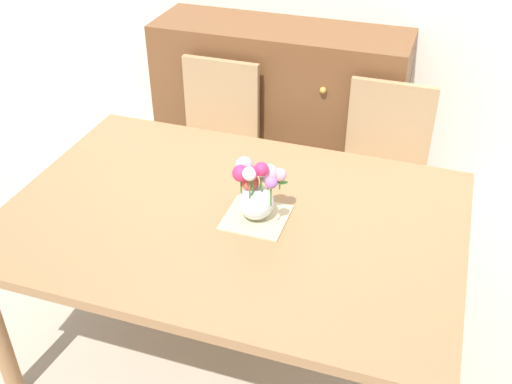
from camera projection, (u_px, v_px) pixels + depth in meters
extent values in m
plane|color=#B7AD99|center=(236.00, 347.00, 2.71)|extent=(12.00, 12.00, 0.00)
cube|color=#9E7047|center=(232.00, 218.00, 2.31)|extent=(1.72, 1.18, 0.04)
cylinder|color=#9E7047|center=(126.00, 191.00, 3.12)|extent=(0.07, 0.07, 0.70)
cylinder|color=#9E7047|center=(438.00, 253.00, 2.71)|extent=(0.07, 0.07, 0.70)
cube|color=tan|center=(210.00, 151.00, 3.24)|extent=(0.42, 0.42, 0.04)
cylinder|color=tan|center=(231.00, 212.00, 3.18)|extent=(0.04, 0.04, 0.44)
cylinder|color=tan|center=(168.00, 200.00, 3.28)|extent=(0.04, 0.04, 0.44)
cylinder|color=tan|center=(253.00, 177.00, 3.46)|extent=(0.04, 0.04, 0.44)
cylinder|color=tan|center=(194.00, 167.00, 3.56)|extent=(0.04, 0.04, 0.44)
cube|color=tan|center=(221.00, 97.00, 3.26)|extent=(0.42, 0.04, 0.42)
cube|color=tan|center=(379.00, 180.00, 3.00)|extent=(0.42, 0.42, 0.04)
cylinder|color=tan|center=(405.00, 247.00, 2.95)|extent=(0.04, 0.04, 0.44)
cylinder|color=tan|center=(332.00, 233.00, 3.04)|extent=(0.04, 0.04, 0.44)
cylinder|color=tan|center=(413.00, 206.00, 3.23)|extent=(0.04, 0.04, 0.44)
cylinder|color=tan|center=(346.00, 194.00, 3.32)|extent=(0.04, 0.04, 0.44)
cube|color=tan|center=(390.00, 122.00, 3.02)|extent=(0.42, 0.04, 0.42)
cube|color=brown|center=(279.00, 112.00, 3.53)|extent=(1.40, 0.44, 1.00)
sphere|color=#B7933D|center=(214.00, 75.00, 3.27)|extent=(0.04, 0.04, 0.04)
sphere|color=#B7933D|center=(323.00, 90.00, 3.11)|extent=(0.04, 0.04, 0.04)
sphere|color=#B7933D|center=(217.00, 140.00, 3.49)|extent=(0.04, 0.04, 0.04)
sphere|color=#B7933D|center=(319.00, 158.00, 3.33)|extent=(0.04, 0.04, 0.04)
cube|color=#CCB789|center=(256.00, 218.00, 2.27)|extent=(0.23, 0.23, 0.01)
sphere|color=silver|center=(256.00, 202.00, 2.23)|extent=(0.13, 0.13, 0.13)
sphere|color=#D12D66|center=(262.00, 169.00, 2.13)|extent=(0.05, 0.05, 0.05)
cylinder|color=#478438|center=(261.00, 182.00, 2.16)|extent=(0.01, 0.01, 0.11)
sphere|color=#E55B4C|center=(250.00, 182.00, 2.19)|extent=(0.06, 0.06, 0.06)
cylinder|color=#478438|center=(250.00, 187.00, 2.20)|extent=(0.01, 0.01, 0.04)
sphere|color=#D12D66|center=(241.00, 173.00, 2.15)|extent=(0.06, 0.06, 0.06)
cylinder|color=#478438|center=(241.00, 183.00, 2.18)|extent=(0.01, 0.01, 0.08)
sphere|color=#EA9EBC|center=(268.00, 174.00, 2.18)|extent=(0.07, 0.07, 0.07)
cylinder|color=#478438|center=(268.00, 182.00, 2.20)|extent=(0.01, 0.01, 0.07)
sphere|color=#EA9EBC|center=(244.00, 166.00, 2.23)|extent=(0.07, 0.07, 0.07)
cylinder|color=#478438|center=(244.00, 173.00, 2.25)|extent=(0.01, 0.01, 0.06)
sphere|color=white|center=(261.00, 170.00, 2.14)|extent=(0.05, 0.05, 0.05)
cylinder|color=#478438|center=(261.00, 182.00, 2.17)|extent=(0.01, 0.01, 0.10)
sphere|color=white|center=(250.00, 174.00, 2.11)|extent=(0.05, 0.05, 0.05)
cylinder|color=#478438|center=(250.00, 186.00, 2.14)|extent=(0.01, 0.01, 0.10)
sphere|color=#D12D66|center=(252.00, 172.00, 2.12)|extent=(0.05, 0.05, 0.05)
cylinder|color=#478438|center=(252.00, 185.00, 2.15)|extent=(0.01, 0.01, 0.11)
sphere|color=#EA9EBC|center=(280.00, 175.00, 2.18)|extent=(0.05, 0.05, 0.05)
cylinder|color=#478438|center=(280.00, 182.00, 2.20)|extent=(0.01, 0.01, 0.06)
sphere|color=#B266C6|center=(271.00, 182.00, 2.08)|extent=(0.04, 0.04, 0.04)
cylinder|color=#478438|center=(271.00, 194.00, 2.11)|extent=(0.01, 0.01, 0.10)
ellipsoid|color=#478438|center=(257.00, 173.00, 2.24)|extent=(0.04, 0.07, 0.03)
ellipsoid|color=#478438|center=(279.00, 182.00, 2.20)|extent=(0.07, 0.06, 0.02)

